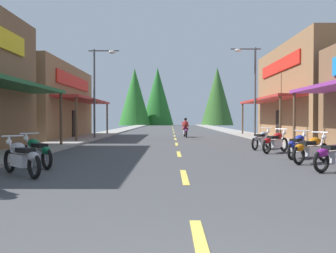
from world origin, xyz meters
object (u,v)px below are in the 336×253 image
Objects in this scene: motorcycle_parked_left_2 at (37,151)px; rider_cruising_lead at (185,129)px; streetlamp_right at (251,80)px; motorcycle_parked_right_5 at (261,139)px; motorcycle_parked_right_2 at (311,149)px; motorcycle_parked_left_1 at (22,157)px; streetlamp_left at (99,81)px; motorcycle_parked_right_4 at (275,142)px; motorcycle_parked_right_3 at (298,145)px.

rider_cruising_lead is at bearing -59.17° from motorcycle_parked_left_2.
streetlamp_right is at bearing -119.62° from rider_cruising_lead.
streetlamp_right is at bearing 28.77° from motorcycle_parked_right_5.
rider_cruising_lead reaches higher than motorcycle_parked_left_2.
motorcycle_parked_right_2 is 9.00m from motorcycle_parked_left_1.
streetlamp_right is 19.09m from motorcycle_parked_left_2.
streetlamp_left reaches higher than motorcycle_parked_right_2.
motorcycle_parked_right_2 is 1.09× the size of motorcycle_parked_right_4.
streetlamp_right reaches higher than motorcycle_parked_right_3.
motorcycle_parked_left_1 is (1.30, -17.03, -3.71)m from streetlamp_left.
motorcycle_parked_right_4 is 0.91× the size of motorcycle_parked_right_5.
motorcycle_parked_right_5 is (-0.38, 3.97, 0.00)m from motorcycle_parked_right_3.
rider_cruising_lead reaches higher than motorcycle_parked_right_2.
streetlamp_right reaches higher than rider_cruising_lead.
motorcycle_parked_left_2 is at bearing 148.89° from motorcycle_parked_right_2.
streetlamp_left is 16.52m from motorcycle_parked_right_3.
motorcycle_parked_right_2 and motorcycle_parked_right_5 have the same top height.
motorcycle_parked_right_4 is 0.97× the size of motorcycle_parked_left_2.
motorcycle_parked_left_1 is (-8.28, -8.36, 0.00)m from motorcycle_parked_right_5.
streetlamp_left reaches higher than motorcycle_parked_right_5.
motorcycle_parked_right_2 is 0.81× the size of rider_cruising_lead.
motorcycle_parked_right_4 is 0.74× the size of rider_cruising_lead.
motorcycle_parked_right_2 and motorcycle_parked_right_3 have the same top height.
motorcycle_parked_left_1 and motorcycle_parked_left_2 have the same top height.
motorcycle_parked_left_2 is 0.76× the size of rider_cruising_lead.
motorcycle_parked_right_2 is 5.57m from motorcycle_parked_right_5.
motorcycle_parked_right_3 is at bearing -116.04° from motorcycle_parked_left_2.
motorcycle_parked_right_3 is at bearing -129.00° from motorcycle_parked_right_4.
motorcycle_parked_right_2 is 3.73m from motorcycle_parked_right_4.
motorcycle_parked_right_4 is 13.75m from rider_cruising_lead.
motorcycle_parked_right_3 and motorcycle_parked_right_4 have the same top height.
motorcycle_parked_right_3 is 9.29m from motorcycle_parked_left_2.
motorcycle_parked_left_2 is at bearing -37.84° from motorcycle_parked_left_1.
motorcycle_parked_right_2 and motorcycle_parked_right_4 have the same top height.
streetlamp_left is 3.02× the size of rider_cruising_lead.
streetlamp_left is at bearing 110.76° from rider_cruising_lead.
motorcycle_parked_left_2 is at bearing 160.64° from rider_cruising_lead.
motorcycle_parked_right_3 is at bearing -136.63° from motorcycle_parked_right_5.
rider_cruising_lead is (-3.50, 17.06, 0.17)m from motorcycle_parked_right_2.
motorcycle_parked_left_1 is (-9.74, -17.51, -3.83)m from streetlamp_right.
streetlamp_left is at bearing 86.44° from motorcycle_parked_right_2.
motorcycle_parked_right_4 is at bearing -103.80° from motorcycle_parked_left_2.
streetlamp_left is at bearing 74.98° from motorcycle_parked_right_3.
streetlamp_right is 3.81× the size of motorcycle_parked_right_5.
motorcycle_parked_right_2 is at bearing -146.98° from motorcycle_parked_right_3.
motorcycle_parked_left_2 is (-8.66, -4.82, 0.00)m from motorcycle_parked_right_4.
motorcycle_parked_right_4 and motorcycle_parked_right_5 have the same top height.
motorcycle_parked_right_4 is at bearing -137.54° from motorcycle_parked_right_5.
motorcycle_parked_right_2 and motorcycle_parked_left_2 have the same top height.
motorcycle_parked_right_2 is 1.09× the size of motorcycle_parked_left_1.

